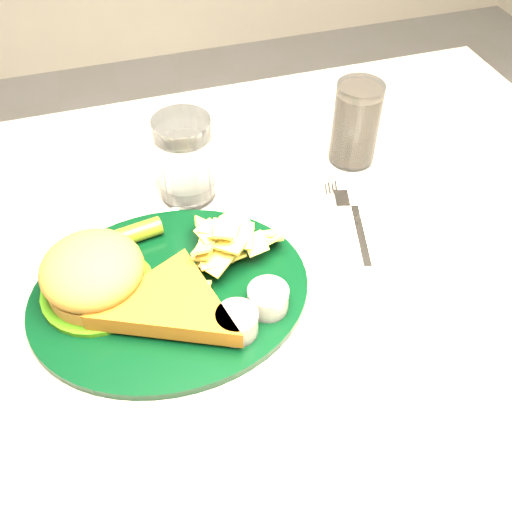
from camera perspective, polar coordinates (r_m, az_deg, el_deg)
The scene contains 7 objects.
ground at distance 1.36m, azimuth -2.05°, elevation -22.29°, with size 4.00×4.00×0.00m, color gray.
table at distance 1.02m, azimuth -2.61°, elevation -14.77°, with size 1.20×0.80×0.75m, color #A19B91, non-canonical shape.
dinner_plate at distance 0.66m, azimuth -8.85°, elevation -1.85°, with size 0.33×0.27×0.07m, color black, non-canonical shape.
water_glass at distance 0.77m, azimuth -7.12°, elevation 9.59°, with size 0.08×0.08×0.12m, color silver.
cola_glass at distance 0.84m, azimuth 9.95°, elevation 12.89°, with size 0.07×0.07×0.12m, color black.
fork_napkin at distance 0.75m, azimuth 10.16°, elevation 2.49°, with size 0.11×0.15×0.01m, color white, non-canonical shape.
wrapped_straw at distance 0.77m, azimuth -12.14°, elevation 3.26°, with size 0.17×0.06×0.01m, color white, non-canonical shape.
Camera 1 is at (-0.10, -0.48, 1.27)m, focal length 40.00 mm.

